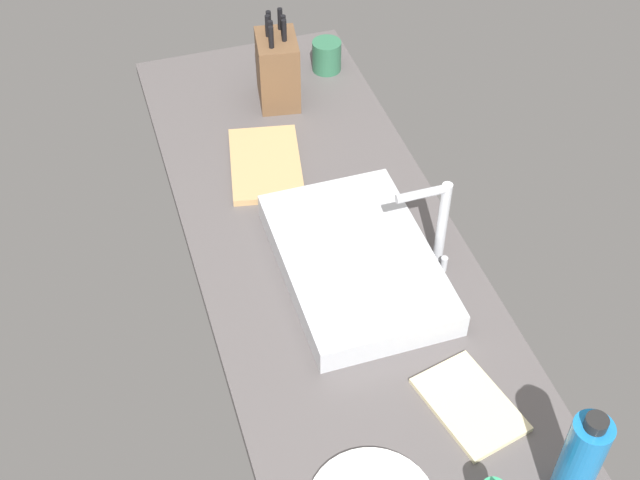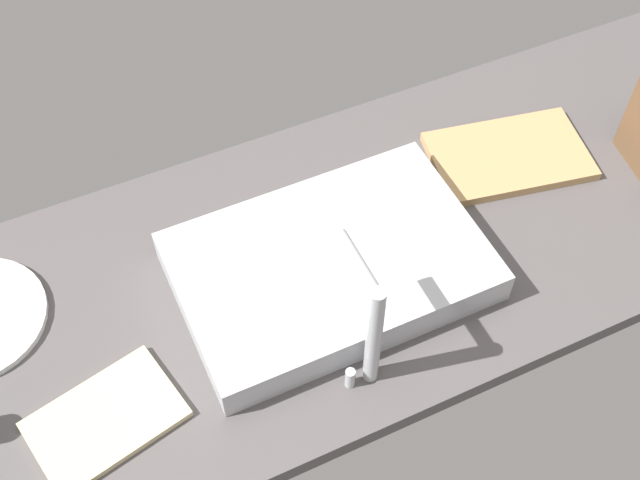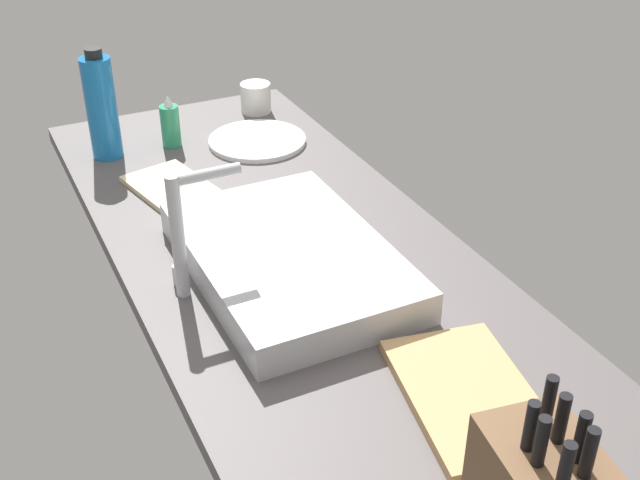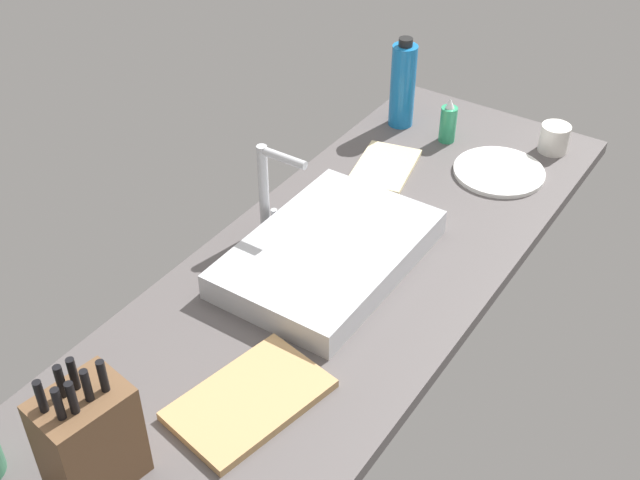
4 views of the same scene
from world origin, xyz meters
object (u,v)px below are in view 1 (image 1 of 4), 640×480
(cutting_board, at_px, (266,164))
(dish_towel, at_px, (470,404))
(faucet, at_px, (438,219))
(water_bottle, at_px, (579,463))
(sink_basin, at_px, (356,262))
(coffee_mug, at_px, (327,56))
(knife_block, at_px, (278,69))

(cutting_board, distance_m, dish_towel, 0.86)
(faucet, height_order, water_bottle, water_bottle)
(sink_basin, relative_size, coffee_mug, 5.39)
(coffee_mug, bearing_deg, cutting_board, -37.54)
(sink_basin, xyz_separation_m, dish_towel, (0.42, 0.10, -0.03))
(sink_basin, height_order, dish_towel, sink_basin)
(faucet, distance_m, water_bottle, 0.63)
(cutting_board, relative_size, dish_towel, 1.33)
(knife_block, xyz_separation_m, dish_towel, (1.12, 0.09, -0.10))
(cutting_board, bearing_deg, coffee_mug, 142.46)
(sink_basin, bearing_deg, faucet, 82.31)
(sink_basin, relative_size, knife_block, 1.91)
(faucet, height_order, cutting_board, faucet)
(sink_basin, height_order, water_bottle, water_bottle)
(knife_block, bearing_deg, water_bottle, 16.11)
(knife_block, relative_size, water_bottle, 1.00)
(cutting_board, xyz_separation_m, coffee_mug, (-0.38, 0.29, 0.04))
(knife_block, bearing_deg, coffee_mug, 129.58)
(water_bottle, bearing_deg, cutting_board, -165.29)
(faucet, bearing_deg, dish_towel, -12.17)
(faucet, distance_m, dish_towel, 0.42)
(water_bottle, relative_size, dish_towel, 1.20)
(faucet, distance_m, cutting_board, 0.55)
(cutting_board, relative_size, coffee_mug, 3.12)
(coffee_mug, bearing_deg, knife_block, -59.38)
(faucet, relative_size, cutting_board, 0.80)
(cutting_board, height_order, water_bottle, water_bottle)
(water_bottle, bearing_deg, dish_towel, -160.21)
(sink_basin, relative_size, cutting_board, 1.73)
(dish_towel, bearing_deg, faucet, 167.83)
(coffee_mug, bearing_deg, faucet, -0.60)
(sink_basin, height_order, coffee_mug, coffee_mug)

